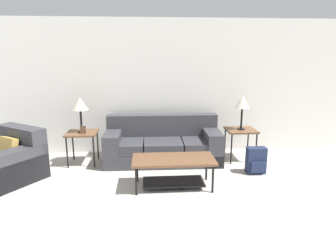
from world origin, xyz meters
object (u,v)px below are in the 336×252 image
Objects in this scene: backpack at (256,161)px; couch at (163,145)px; coffee_table at (173,166)px; table_lamp_right at (242,103)px; table_lamp_left at (80,105)px; side_table_left at (82,135)px; armchair at (5,163)px; side_table_right at (241,132)px.

couch is at bearing 154.20° from backpack.
table_lamp_right reaches higher than coffee_table.
table_lamp_left is 2.88m from table_lamp_right.
side_table_left reaches higher than backpack.
table_lamp_right is 1.41× the size of backpack.
table_lamp_left reaches higher than armchair.
backpack is at bearing -25.80° from couch.
armchair is 2.20× the size of table_lamp_right.
coffee_table is 1.90m from table_lamp_right.
armchair is 3.10× the size of backpack.
backpack is (1.50, -0.73, -0.08)m from couch.
table_lamp_left reaches higher than backpack.
table_lamp_left is at bearing 180.00° from table_lamp_right.
couch is 1.53× the size of armchair.
armchair is 4.00m from backpack.
couch is at bearing 1.82° from table_lamp_left.
couch is 1.74× the size of coffee_table.
armchair is 2.34× the size of side_table_left.
couch is 3.37× the size of table_lamp_right.
armchair reaches higher than coffee_table.
couch is 3.58× the size of side_table_left.
armchair reaches higher than backpack.
armchair is at bearing -163.65° from couch.
side_table_right is at bearing 0.00° from table_lamp_left.
side_table_left is (1.05, 0.69, 0.24)m from armchair.
armchair is 1.28m from side_table_left.
armchair is (-2.49, -0.73, -0.01)m from couch.
armchair reaches higher than side_table_left.
coffee_table is (0.09, -1.17, 0.03)m from couch.
side_table_left is 3.03m from backpack.
backpack is (2.94, -0.68, -0.31)m from side_table_left.
coffee_table is 1.76m from side_table_right.
coffee_table is 2.06× the size of side_table_right.
table_lamp_left is (0.00, -0.00, 0.55)m from side_table_left.
side_table_right is at bearing 53.13° from table_lamp_right.
side_table_right is at bearing 9.89° from armchair.
side_table_right is 0.75m from backpack.
table_lamp_left is (-2.88, -0.00, 0.55)m from side_table_right.
backpack is at bearing -13.02° from side_table_left.
coffee_table is 2.04m from table_lamp_left.
coffee_table is (2.58, -0.43, 0.05)m from armchair.
table_lamp_right is at bearing 0.00° from table_lamp_left.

